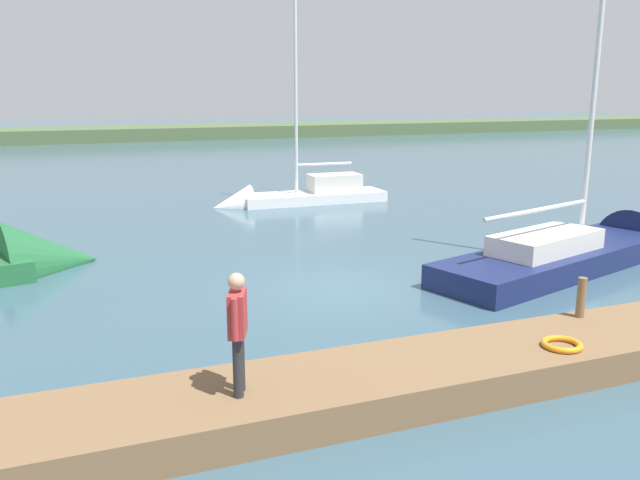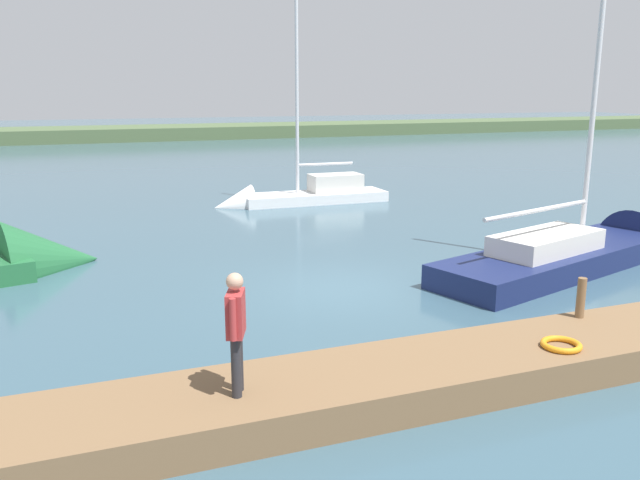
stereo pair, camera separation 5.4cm
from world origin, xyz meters
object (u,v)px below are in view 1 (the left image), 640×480
mooring_post_near (581,297)px  person_on_dock (238,325)px  sailboat_mid_channel (292,200)px  sailboat_far_right (587,254)px  life_ring_buoy (562,344)px

mooring_post_near → person_on_dock: person_on_dock is taller
sailboat_mid_channel → sailboat_far_right: (-4.65, 11.91, 0.04)m
life_ring_buoy → mooring_post_near: bearing=-141.6°
mooring_post_near → person_on_dock: size_ratio=0.44×
mooring_post_near → sailboat_far_right: 6.66m
sailboat_mid_channel → person_on_dock: size_ratio=5.40×
mooring_post_near → sailboat_mid_channel: sailboat_mid_channel is taller
person_on_dock → mooring_post_near: bearing=-152.4°
mooring_post_near → person_on_dock: bearing=6.6°
sailboat_mid_channel → sailboat_far_right: size_ratio=0.87×
sailboat_mid_channel → sailboat_far_right: 12.78m
mooring_post_near → sailboat_mid_channel: (0.02, -16.64, -0.77)m
mooring_post_near → life_ring_buoy: (1.33, 1.05, -0.33)m
sailboat_far_right → person_on_dock: bearing=-171.1°
sailboat_far_right → person_on_dock: (11.29, 5.50, 1.36)m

